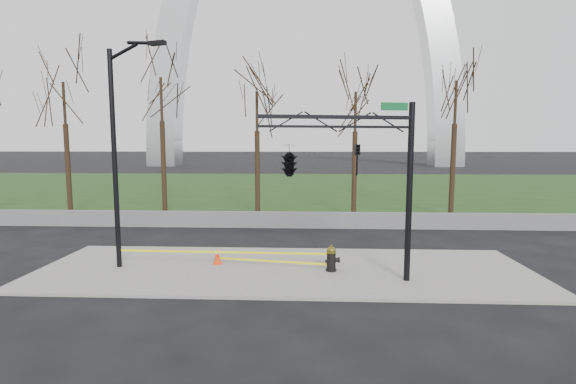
{
  "coord_description": "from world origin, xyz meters",
  "views": [
    {
      "loc": [
        0.82,
        -15.08,
        4.65
      ],
      "look_at": [
        0.05,
        2.0,
        2.7
      ],
      "focal_mm": 26.2,
      "sensor_mm": 36.0,
      "label": 1
    }
  ],
  "objects_px": {
    "fire_hydrant": "(332,259)",
    "street_light": "(119,143)",
    "traffic_signal_mast": "(313,160)",
    "traffic_cone": "(217,255)"
  },
  "relations": [
    {
      "from": "fire_hydrant",
      "to": "traffic_cone",
      "type": "bearing_deg",
      "value": 161.59
    },
    {
      "from": "fire_hydrant",
      "to": "traffic_cone",
      "type": "distance_m",
      "value": 4.38
    },
    {
      "from": "traffic_cone",
      "to": "traffic_signal_mast",
      "type": "relative_size",
      "value": 0.11
    },
    {
      "from": "fire_hydrant",
      "to": "street_light",
      "type": "bearing_deg",
      "value": 170.33
    },
    {
      "from": "traffic_cone",
      "to": "traffic_signal_mast",
      "type": "height_order",
      "value": "traffic_signal_mast"
    },
    {
      "from": "street_light",
      "to": "traffic_signal_mast",
      "type": "height_order",
      "value": "street_light"
    },
    {
      "from": "fire_hydrant",
      "to": "traffic_signal_mast",
      "type": "distance_m",
      "value": 4.0
    },
    {
      "from": "fire_hydrant",
      "to": "street_light",
      "type": "height_order",
      "value": "street_light"
    },
    {
      "from": "street_light",
      "to": "traffic_signal_mast",
      "type": "relative_size",
      "value": 1.37
    },
    {
      "from": "traffic_cone",
      "to": "traffic_signal_mast",
      "type": "xyz_separation_m",
      "value": [
        3.61,
        -2.3,
        3.72
      ]
    }
  ]
}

